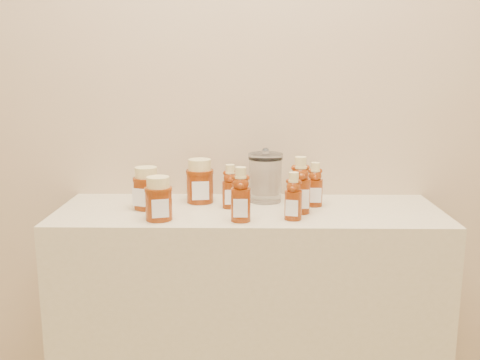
# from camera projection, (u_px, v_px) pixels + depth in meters

# --- Properties ---
(wall_back) EXTENTS (3.50, 0.02, 2.70)m
(wall_back) POSITION_uv_depth(u_px,v_px,m) (249.00, 63.00, 1.77)
(wall_back) COLOR tan
(wall_back) RESTS_ON ground
(display_table) EXTENTS (1.20, 0.40, 0.90)m
(display_table) POSITION_uv_depth(u_px,v_px,m) (248.00, 341.00, 1.77)
(display_table) COLOR #C4B890
(display_table) RESTS_ON ground
(bear_bottle_back_left) EXTENTS (0.06, 0.06, 0.16)m
(bear_bottle_back_left) POSITION_uv_depth(u_px,v_px,m) (230.00, 183.00, 1.68)
(bear_bottle_back_left) COLOR #672208
(bear_bottle_back_left) RESTS_ON display_table
(bear_bottle_back_mid) EXTENTS (0.07, 0.07, 0.20)m
(bear_bottle_back_mid) POSITION_uv_depth(u_px,v_px,m) (300.00, 181.00, 1.61)
(bear_bottle_back_mid) COLOR #672208
(bear_bottle_back_mid) RESTS_ON display_table
(bear_bottle_back_right) EXTENTS (0.05, 0.05, 0.16)m
(bear_bottle_back_right) POSITION_uv_depth(u_px,v_px,m) (315.00, 181.00, 1.70)
(bear_bottle_back_right) COLOR #672208
(bear_bottle_back_right) RESTS_ON display_table
(bear_bottle_front_left) EXTENTS (0.06, 0.06, 0.18)m
(bear_bottle_front_left) POSITION_uv_depth(u_px,v_px,m) (241.00, 191.00, 1.53)
(bear_bottle_front_left) COLOR #672208
(bear_bottle_front_left) RESTS_ON display_table
(bear_bottle_front_right) EXTENTS (0.07, 0.07, 0.16)m
(bear_bottle_front_right) POSITION_uv_depth(u_px,v_px,m) (293.00, 193.00, 1.55)
(bear_bottle_front_right) COLOR #672208
(bear_bottle_front_right) RESTS_ON display_table
(honey_jar_left) EXTENTS (0.11, 0.11, 0.13)m
(honey_jar_left) POSITION_uv_depth(u_px,v_px,m) (147.00, 188.00, 1.67)
(honey_jar_left) COLOR #672208
(honey_jar_left) RESTS_ON display_table
(honey_jar_back) EXTENTS (0.10, 0.10, 0.14)m
(honey_jar_back) POSITION_uv_depth(u_px,v_px,m) (200.00, 181.00, 1.74)
(honey_jar_back) COLOR #672208
(honey_jar_back) RESTS_ON display_table
(honey_jar_front) EXTENTS (0.10, 0.10, 0.13)m
(honey_jar_front) POSITION_uv_depth(u_px,v_px,m) (159.00, 198.00, 1.55)
(honey_jar_front) COLOR #672208
(honey_jar_front) RESTS_ON display_table
(glass_canister) EXTENTS (0.13, 0.13, 0.17)m
(glass_canister) POSITION_uv_depth(u_px,v_px,m) (265.00, 176.00, 1.75)
(glass_canister) COLOR white
(glass_canister) RESTS_ON display_table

